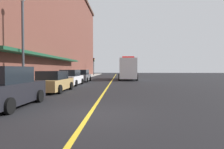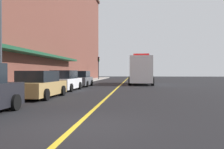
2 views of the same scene
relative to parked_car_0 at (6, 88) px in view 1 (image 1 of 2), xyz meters
name	(u,v)px [view 1 (image 1 of 2)]	position (x,y,z in m)	size (l,w,h in m)	color
ground_plane	(113,79)	(3.94, 23.90, -0.85)	(112.00, 112.00, 0.00)	black
sidewalk_left	(75,79)	(-2.26, 23.90, -0.78)	(2.40, 70.00, 0.15)	#9E9B93
lane_center_stripe	(113,79)	(3.94, 23.90, -0.85)	(0.16, 70.00, 0.01)	gold
brick_building_left	(40,20)	(-7.67, 22.90, 8.75)	(9.57, 64.00, 19.18)	brown
parked_car_0	(6,88)	(0.00, 0.00, 0.00)	(2.09, 4.45, 1.84)	black
parked_car_1	(54,82)	(0.06, 6.24, -0.11)	(2.09, 4.79, 1.58)	#A5844C
parked_car_2	(71,78)	(-0.10, 12.16, -0.08)	(2.03, 4.78, 1.64)	silver
parked_car_3	(82,76)	(-0.10, 18.14, -0.09)	(2.16, 4.67, 1.63)	#595B60
box_truck	(128,69)	(6.37, 23.28, 0.84)	(2.94, 8.76, 3.54)	silver
parking_meter_0	(3,81)	(-1.41, 2.15, 0.21)	(0.14, 0.18, 1.33)	#4C4C51
street_lamp_left	(23,32)	(-2.01, 5.66, 3.55)	(0.44, 0.44, 6.94)	#33383D
traffic_light_near	(94,63)	(-1.35, 40.38, 2.30)	(0.38, 0.36, 4.30)	#232326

